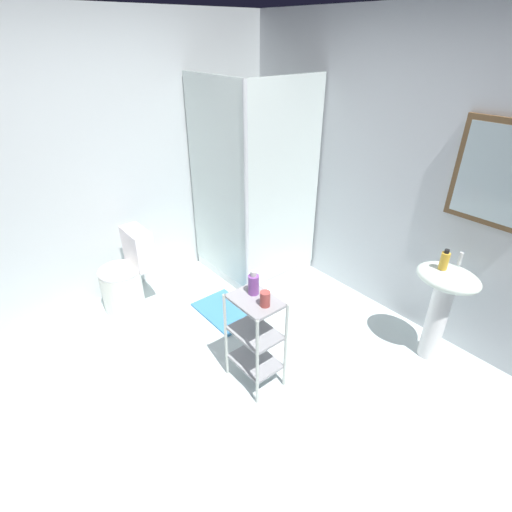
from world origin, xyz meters
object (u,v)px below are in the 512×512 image
storage_cart (255,334)px  rinse_cup (265,299)px  toilet (126,278)px  conditioner_bottle_purple (254,284)px  shower_stall (252,233)px  bath_mat (226,311)px  pedestal_sink (443,296)px  hand_soap_bottle (444,260)px

storage_cart → rinse_cup: size_ratio=6.98×
toilet → conditioner_bottle_purple: conditioner_bottle_purple is taller
conditioner_bottle_purple → rinse_cup: size_ratio=1.70×
shower_stall → bath_mat: size_ratio=3.33×
pedestal_sink → toilet: pedestal_sink is taller
conditioner_bottle_purple → rinse_cup: conditioner_bottle_purple is taller
conditioner_bottle_purple → toilet: bearing=-165.1°
storage_cart → conditioner_bottle_purple: (-0.06, 0.04, 0.38)m
shower_stall → conditioner_bottle_purple: (1.16, -0.93, 0.35)m
pedestal_sink → rinse_cup: (-0.60, -1.25, 0.21)m
toilet → rinse_cup: size_ratio=7.17×
pedestal_sink → hand_soap_bottle: size_ratio=5.14×
pedestal_sink → storage_cart: (-0.69, -1.25, -0.14)m
shower_stall → bath_mat: 0.90m
toilet → rinse_cup: bearing=12.5°
pedestal_sink → conditioner_bottle_purple: (-0.75, -1.22, 0.24)m
hand_soap_bottle → shower_stall: bearing=-172.1°
storage_cart → conditioner_bottle_purple: bearing=149.2°
conditioner_bottle_purple → bath_mat: 1.13m
conditioner_bottle_purple → shower_stall: bearing=141.3°
toilet → conditioner_bottle_purple: bearing=14.9°
hand_soap_bottle → rinse_cup: bearing=-114.5°
hand_soap_bottle → storage_cart: bearing=-117.8°
shower_stall → bath_mat: (0.41, -0.66, -0.45)m
toilet → rinse_cup: rinse_cup is taller
pedestal_sink → conditioner_bottle_purple: bearing=-121.8°
hand_soap_bottle → rinse_cup: 1.34m
pedestal_sink → bath_mat: pedestal_sink is taller
conditioner_bottle_purple → bath_mat: conditioner_bottle_purple is taller
shower_stall → toilet: bearing=-101.0°
hand_soap_bottle → conditioner_bottle_purple: (-0.71, -1.19, -0.06)m
bath_mat → rinse_cup: bearing=-18.1°
rinse_cup → toilet: bearing=-167.5°
storage_cart → bath_mat: bearing=159.5°
conditioner_bottle_purple → rinse_cup: bearing=-10.9°
shower_stall → pedestal_sink: 1.94m
rinse_cup → hand_soap_bottle: bearing=65.5°
hand_soap_bottle → rinse_cup: hand_soap_bottle is taller
storage_cart → hand_soap_bottle: bearing=62.2°
pedestal_sink → bath_mat: (-1.50, -0.95, -0.57)m
rinse_cup → bath_mat: (-0.90, 0.30, -0.78)m
shower_stall → pedestal_sink: bearing=8.6°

